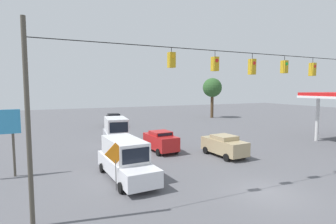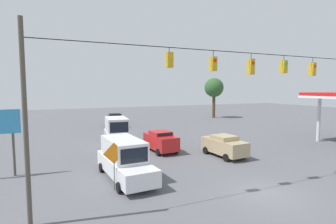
# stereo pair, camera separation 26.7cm
# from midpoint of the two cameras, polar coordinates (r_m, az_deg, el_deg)

# --- Properties ---
(ground_plane) EXTENTS (140.00, 140.00, 0.00)m
(ground_plane) POSITION_cam_midpoint_polar(r_m,az_deg,el_deg) (16.52, 20.43, -16.28)
(ground_plane) COLOR #56565B
(overhead_signal_span) EXTENTS (24.07, 0.38, 8.86)m
(overhead_signal_span) POSITION_cam_midpoint_polar(r_m,az_deg,el_deg) (16.57, 17.39, 3.96)
(overhead_signal_span) COLOR #4C473D
(overhead_signal_span) RESTS_ON ground_plane
(sedan_tan_crossing_near) EXTENTS (2.28, 4.48, 1.85)m
(sedan_tan_crossing_near) POSITION_cam_midpoint_polar(r_m,az_deg,el_deg) (23.65, 11.80, -7.09)
(sedan_tan_crossing_near) COLOR tan
(sedan_tan_crossing_near) RESTS_ON ground_plane
(sedan_black_withflow_deep) EXTENTS (2.42, 4.61, 1.99)m
(sedan_black_withflow_deep) POSITION_cam_midpoint_polar(r_m,az_deg,el_deg) (41.99, -11.89, -1.65)
(sedan_black_withflow_deep) COLOR black
(sedan_black_withflow_deep) RESTS_ON ground_plane
(box_truck_white_parked_shoulder) EXTENTS (2.66, 6.68, 2.62)m
(box_truck_white_parked_shoulder) POSITION_cam_midpoint_polar(r_m,az_deg,el_deg) (17.78, -9.67, -10.05)
(box_truck_white_parked_shoulder) COLOR silver
(box_truck_white_parked_shoulder) RESTS_ON ground_plane
(box_truck_silver_withflow_far) EXTENTS (2.96, 6.47, 2.83)m
(box_truck_silver_withflow_far) POSITION_cam_midpoint_polar(r_m,az_deg,el_deg) (28.41, -11.43, -4.15)
(box_truck_silver_withflow_far) COLOR #A8AAB2
(box_truck_silver_withflow_far) RESTS_ON ground_plane
(sedan_red_withflow_mid) EXTENTS (2.28, 4.21, 1.94)m
(sedan_red_withflow_mid) POSITION_cam_midpoint_polar(r_m,az_deg,el_deg) (24.77, -1.92, -6.32)
(sedan_red_withflow_mid) COLOR red
(sedan_red_withflow_mid) RESTS_ON ground_plane
(traffic_cone_nearest) EXTENTS (0.39, 0.39, 0.62)m
(traffic_cone_nearest) POSITION_cam_midpoint_polar(r_m,az_deg,el_deg) (17.78, -10.66, -13.41)
(traffic_cone_nearest) COLOR orange
(traffic_cone_nearest) RESTS_ON ground_plane
(traffic_cone_second) EXTENTS (0.39, 0.39, 0.62)m
(traffic_cone_second) POSITION_cam_midpoint_polar(r_m,az_deg,el_deg) (20.38, -13.41, -11.03)
(traffic_cone_second) COLOR orange
(traffic_cone_second) RESTS_ON ground_plane
(traffic_cone_third) EXTENTS (0.39, 0.39, 0.62)m
(traffic_cone_third) POSITION_cam_midpoint_polar(r_m,az_deg,el_deg) (22.61, -14.21, -9.43)
(traffic_cone_third) COLOR orange
(traffic_cone_third) RESTS_ON ground_plane
(work_zone_sign) EXTENTS (1.27, 0.06, 2.84)m
(work_zone_sign) POSITION_cam_midpoint_polar(r_m,az_deg,el_deg) (15.67, -11.83, -9.59)
(work_zone_sign) COLOR slate
(work_zone_sign) RESTS_ON ground_plane
(tree_horizon_left) EXTENTS (3.82, 3.82, 8.02)m
(tree_horizon_left) POSITION_cam_midpoint_polar(r_m,az_deg,el_deg) (53.59, 9.48, 5.16)
(tree_horizon_left) COLOR #4C3823
(tree_horizon_left) RESTS_ON ground_plane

